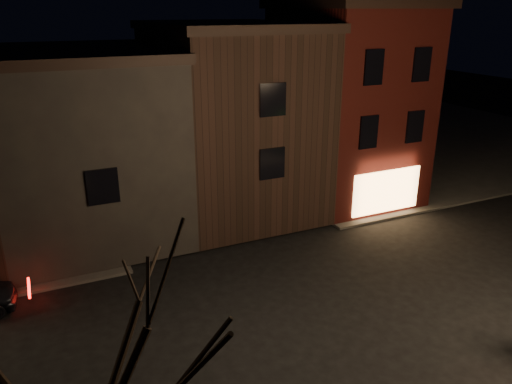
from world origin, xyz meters
The scene contains 6 objects.
ground centered at (0.00, 0.00, 0.00)m, with size 120.00×120.00×0.00m, color black.
sidewalk_far_right centered at (20.00, 20.00, 0.06)m, with size 30.00×30.00×0.12m, color #2D2B28.
corner_building centered at (8.00, 9.47, 5.40)m, with size 6.50×8.50×10.50m.
row_building_a centered at (1.50, 10.50, 4.83)m, with size 7.30×10.30×9.40m.
row_building_b centered at (-5.75, 10.50, 4.33)m, with size 7.80×10.30×8.40m.
bare_tree_left centered at (-8.00, -7.00, 5.43)m, with size 5.60×5.60×7.50m.
Camera 1 is at (-7.94, -13.33, 10.14)m, focal length 35.00 mm.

